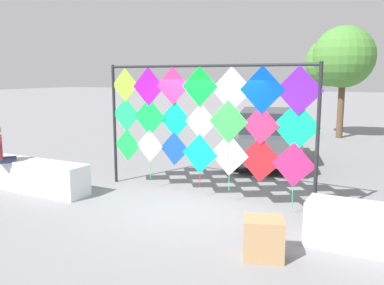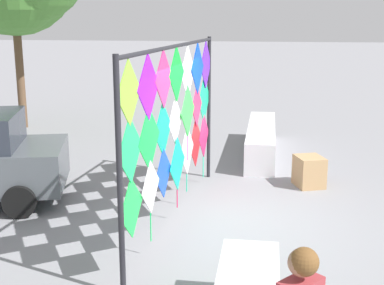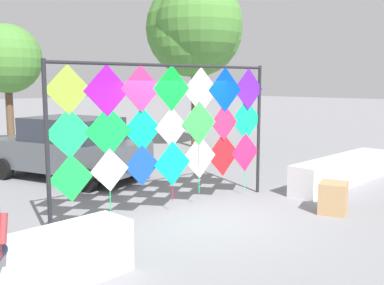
% 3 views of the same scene
% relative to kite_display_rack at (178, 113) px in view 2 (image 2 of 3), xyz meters
% --- Properties ---
extents(ground, '(120.00, 120.00, 0.00)m').
position_rel_kite_display_rack_xyz_m(ground, '(0.10, -0.71, -1.75)').
color(ground, gray).
extents(plaza_ledge_right, '(3.78, 0.63, 0.69)m').
position_rel_kite_display_rack_xyz_m(plaza_ledge_right, '(4.33, -1.25, -1.40)').
color(plaza_ledge_right, silver).
rests_on(plaza_ledge_right, ground).
extents(kite_display_rack, '(4.95, 0.52, 2.83)m').
position_rel_kite_display_rack_xyz_m(kite_display_rack, '(0.00, 0.00, 0.00)').
color(kite_display_rack, '#232328').
rests_on(kite_display_rack, ground).
extents(cardboard_box_large, '(0.70, 0.65, 0.59)m').
position_rel_kite_display_rack_xyz_m(cardboard_box_large, '(2.03, -2.21, -1.45)').
color(cardboard_box_large, tan).
rests_on(cardboard_box_large, ground).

